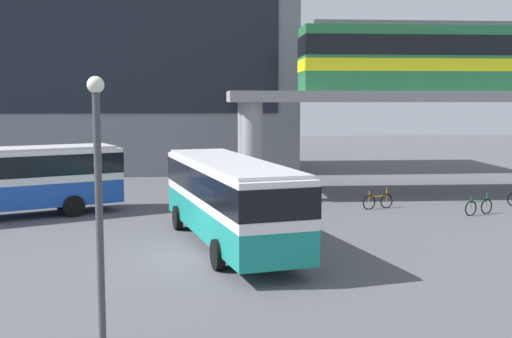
{
  "coord_description": "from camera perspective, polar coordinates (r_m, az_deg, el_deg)",
  "views": [
    {
      "loc": [
        0.33,
        -21.27,
        5.48
      ],
      "look_at": [
        2.54,
        7.79,
        2.2
      ],
      "focal_mm": 44.23,
      "sensor_mm": 36.0,
      "label": 1
    }
  ],
  "objects": [
    {
      "name": "lamp_post",
      "position": [
        13.7,
        -14.05,
        -1.96
      ],
      "size": [
        0.36,
        0.36,
        5.94
      ],
      "color": "#3F3F44",
      "rests_on": "ground_plane"
    },
    {
      "name": "elevated_platform",
      "position": [
        38.71,
        19.08,
        5.36
      ],
      "size": [
        28.42,
        6.19,
        5.87
      ],
      "color": "gray",
      "rests_on": "ground_plane"
    },
    {
      "name": "station_building",
      "position": [
        50.23,
        -15.19,
        9.34
      ],
      "size": [
        31.52,
        10.32,
        16.45
      ],
      "color": "slate",
      "rests_on": "ground_plane"
    },
    {
      "name": "ground_plane",
      "position": [
        31.75,
        -4.88,
        -3.54
      ],
      "size": [
        120.0,
        120.0,
        0.0
      ],
      "primitive_type": "plane",
      "color": "#515156"
    },
    {
      "name": "bicycle_orange",
      "position": [
        32.04,
        10.96,
        -2.9
      ],
      "size": [
        1.7,
        0.67,
        1.04
      ],
      "color": "black",
      "rests_on": "ground_plane"
    },
    {
      "name": "train",
      "position": [
        39.31,
        21.0,
        9.44
      ],
      "size": [
        22.78,
        2.96,
        3.84
      ],
      "color": "#26723F",
      "rests_on": "elevated_platform"
    },
    {
      "name": "bicycle_green",
      "position": [
        31.65,
        19.5,
        -3.26
      ],
      "size": [
        1.66,
        0.79,
        1.04
      ],
      "color": "black",
      "rests_on": "ground_plane"
    },
    {
      "name": "bus_main",
      "position": [
        23.34,
        -2.47,
        -2.19
      ],
      "size": [
        5.1,
        11.33,
        3.22
      ],
      "color": "teal",
      "rests_on": "ground_plane"
    }
  ]
}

